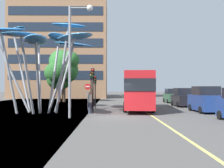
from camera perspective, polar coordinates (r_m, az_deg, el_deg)
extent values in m
cube|color=#54514F|center=(19.38, 0.57, -7.32)|extent=(120.00, 240.00, 0.10)
cube|color=#E0D666|center=(19.63, 9.01, -7.09)|extent=(0.16, 144.00, 0.01)
cube|color=red|center=(25.43, 5.84, -1.30)|extent=(3.40, 10.94, 3.16)
cube|color=black|center=(25.43, 5.84, -0.30)|extent=(3.43, 11.05, 1.01)
cube|color=yellow|center=(30.77, 5.64, 1.16)|extent=(1.34, 0.22, 0.36)
cube|color=#B2B2B7|center=(25.47, 5.84, 2.52)|extent=(2.16, 3.92, 0.24)
cylinder|color=black|center=(28.86, 8.14, -4.12)|extent=(0.37, 0.98, 0.96)
cylinder|color=black|center=(28.82, 3.29, -4.13)|extent=(0.37, 0.98, 0.96)
cylinder|color=black|center=(22.59, 9.10, -5.03)|extent=(0.37, 0.98, 0.96)
cylinder|color=black|center=(22.54, 2.89, -5.05)|extent=(0.37, 0.98, 0.96)
cylinder|color=#9EA0A5|center=(22.40, -10.86, 3.20)|extent=(1.32, 0.47, 7.45)
ellipsoid|color=#2D7FD1|center=(22.75, -9.51, 12.60)|extent=(3.29, 1.76, 0.65)
cylinder|color=#9EA0A5|center=(24.04, -10.34, 1.48)|extent=(1.77, 1.31, 6.26)
ellipsoid|color=#2D7FD1|center=(24.75, -8.39, 8.63)|extent=(4.03, 3.42, 0.45)
cylinder|color=#9EA0A5|center=(25.01, -12.56, 2.36)|extent=(0.86, 1.94, 7.09)
ellipsoid|color=#4CA3E5|center=(26.20, -11.49, 9.97)|extent=(2.52, 3.62, 0.92)
cylinder|color=#9EA0A5|center=(25.69, -15.68, 2.62)|extent=(1.39, 3.70, 7.43)
ellipsoid|color=#2D7FD1|center=(27.95, -15.86, 9.93)|extent=(2.50, 3.29, 0.70)
cylinder|color=#9EA0A5|center=(25.67, -19.33, 2.96)|extent=(2.49, 2.04, 7.71)
ellipsoid|color=#4299E0|center=(27.38, -20.92, 10.81)|extent=(3.58, 3.26, 0.93)
cylinder|color=#9EA0A5|center=(24.36, -21.38, 2.66)|extent=(3.61, 0.62, 7.28)
cylinder|color=#9EA0A5|center=(22.83, -21.77, 2.47)|extent=(1.42, 0.84, 6.90)
ellipsoid|color=#2D7FD1|center=(23.23, -23.34, 10.96)|extent=(4.20, 3.02, 0.86)
cylinder|color=#9EA0A5|center=(21.49, -18.13, 1.74)|extent=(0.73, 1.92, 6.23)
ellipsoid|color=#4299E0|center=(21.13, -19.44, 10.23)|extent=(2.59, 4.44, 1.03)
cylinder|color=#9EA0A5|center=(21.04, -15.99, 1.05)|extent=(0.64, 2.95, 5.72)
ellipsoid|color=#4299E0|center=(19.96, -16.43, 9.29)|extent=(2.17, 3.86, 0.68)
cylinder|color=#9EA0A5|center=(21.56, -11.18, 1.67)|extent=(2.65, 1.78, 6.23)
ellipsoid|color=#4CA3E5|center=(20.99, -8.28, 10.19)|extent=(3.67, 3.09, 0.59)
cylinder|color=black|center=(21.69, -4.24, -1.52)|extent=(0.12, 0.12, 3.75)
cube|color=black|center=(21.58, -4.26, 2.40)|extent=(0.28, 0.24, 0.80)
sphere|color=red|center=(21.47, -4.28, 3.11)|extent=(0.18, 0.18, 0.18)
sphere|color=#3A2707|center=(21.45, -4.28, 2.42)|extent=(0.18, 0.18, 0.18)
sphere|color=black|center=(21.44, -4.28, 1.72)|extent=(0.18, 0.18, 0.18)
cylinder|color=black|center=(27.15, -3.73, -1.78)|extent=(0.12, 0.12, 3.38)
cube|color=black|center=(27.02, -3.74, 0.95)|extent=(0.28, 0.24, 0.80)
sphere|color=red|center=(26.90, -3.76, 1.51)|extent=(0.18, 0.18, 0.18)
sphere|color=#3A2707|center=(26.89, -3.76, 0.96)|extent=(0.18, 0.18, 0.18)
sphere|color=black|center=(26.89, -3.76, 0.40)|extent=(0.18, 0.18, 0.18)
cylinder|color=black|center=(29.64, -4.63, -1.11)|extent=(0.12, 0.12, 3.98)
cube|color=black|center=(29.53, -4.64, 1.97)|extent=(0.28, 0.24, 0.80)
sphere|color=#390706|center=(29.42, -4.66, 2.49)|extent=(0.18, 0.18, 0.18)
sphere|color=orange|center=(29.40, -4.66, 1.99)|extent=(0.18, 0.18, 0.18)
sphere|color=black|center=(29.39, -4.66, 1.48)|extent=(0.18, 0.18, 0.18)
cylinder|color=black|center=(18.95, 22.63, -6.34)|extent=(0.20, 0.60, 0.60)
cube|color=navy|center=(24.22, 19.91, -3.85)|extent=(1.86, 4.41, 1.32)
cube|color=black|center=(24.19, 19.90, -1.38)|extent=(1.71, 2.43, 0.76)
cylinder|color=black|center=(25.86, 20.79, -4.86)|extent=(0.20, 0.60, 0.60)
cylinder|color=black|center=(25.25, 16.84, -4.97)|extent=(0.20, 0.60, 0.60)
cylinder|color=black|center=(23.34, 23.24, -5.28)|extent=(0.20, 0.60, 0.60)
cylinder|color=black|center=(22.66, 18.91, -5.44)|extent=(0.20, 0.60, 0.60)
cube|color=black|center=(30.73, 15.29, -3.43)|extent=(1.79, 3.98, 1.10)
cube|color=black|center=(30.70, 15.28, -1.63)|extent=(1.65, 2.19, 0.83)
cylinder|color=black|center=(32.19, 16.23, -4.07)|extent=(0.20, 0.60, 0.60)
cylinder|color=black|center=(31.72, 13.12, -4.13)|extent=(0.20, 0.60, 0.60)
cylinder|color=black|center=(29.84, 17.60, -4.33)|extent=(0.20, 0.60, 0.60)
cylinder|color=black|center=(29.33, 14.26, -4.40)|extent=(0.20, 0.60, 0.60)
cube|color=#2D5138|center=(37.93, 13.01, -2.92)|extent=(1.70, 3.87, 1.12)
cube|color=black|center=(37.91, 13.00, -1.54)|extent=(1.57, 2.13, 0.72)
cylinder|color=black|center=(39.32, 13.81, -3.49)|extent=(0.20, 0.60, 0.60)
cylinder|color=black|center=(38.93, 11.38, -3.52)|extent=(0.20, 0.60, 0.60)
cylinder|color=black|center=(37.00, 14.73, -3.65)|extent=(0.20, 0.60, 0.60)
cylinder|color=black|center=(36.59, 12.15, -3.69)|extent=(0.20, 0.60, 0.60)
cylinder|color=gray|center=(18.65, -9.29, 4.86)|extent=(0.18, 0.18, 7.97)
cylinder|color=gray|center=(19.32, -7.10, 16.27)|extent=(1.42, 0.12, 0.12)
sphere|color=silver|center=(19.25, -4.92, 16.33)|extent=(0.44, 0.44, 0.44)
cylinder|color=brown|center=(40.04, -11.45, -2.03)|extent=(0.34, 0.34, 2.57)
sphere|color=#286028|center=(39.06, -11.87, 2.68)|extent=(3.33, 3.33, 3.33)
sphere|color=#286028|center=(39.92, -10.12, 2.99)|extent=(3.80, 3.80, 3.80)
sphere|color=#286028|center=(40.72, -11.52, 1.43)|extent=(3.97, 3.97, 3.97)
sphere|color=#286028|center=(40.52, -12.64, 2.43)|extent=(2.96, 2.96, 2.96)
sphere|color=#286028|center=(40.97, -11.91, 1.84)|extent=(3.22, 3.22, 3.22)
cylinder|color=brown|center=(40.35, -10.57, -1.27)|extent=(0.52, 0.52, 3.64)
sphere|color=#2D6B2D|center=(39.28, -9.20, 5.22)|extent=(2.71, 2.71, 2.71)
sphere|color=#2D6B2D|center=(41.53, -11.17, 4.86)|extent=(3.73, 3.73, 3.73)
sphere|color=#2D6B2D|center=(41.08, -11.03, 4.73)|extent=(3.70, 3.70, 3.70)
sphere|color=#2D6B2D|center=(40.04, -10.85, 4.23)|extent=(3.84, 3.84, 3.84)
cylinder|color=#2D3342|center=(21.61, -4.89, -5.28)|extent=(0.29, 0.29, 0.92)
cylinder|color=#B2A89E|center=(21.56, -4.88, -3.15)|extent=(0.34, 0.34, 0.69)
sphere|color=#937056|center=(21.55, -4.88, -1.95)|extent=(0.22, 0.22, 0.22)
cylinder|color=gray|center=(25.78, -5.39, -2.75)|extent=(0.08, 0.08, 2.55)
cylinder|color=red|center=(25.73, -5.39, -0.58)|extent=(0.60, 0.03, 0.60)
cube|color=white|center=(25.70, -5.40, -0.58)|extent=(0.40, 0.04, 0.11)
cube|color=#936B4C|center=(59.44, -10.83, 7.79)|extent=(19.69, 14.88, 22.06)
cube|color=#1E2838|center=(51.50, -12.33, 1.90)|extent=(18.50, 0.08, 1.76)
cube|color=#1E2838|center=(51.75, -12.32, 5.39)|extent=(18.50, 0.08, 1.76)
cube|color=#1E2838|center=(52.18, -12.31, 8.83)|extent=(18.50, 0.08, 1.76)
cube|color=#1E2838|center=(52.80, -12.30, 12.20)|extent=(18.50, 0.08, 1.76)
cube|color=#1E2838|center=(53.60, -12.29, 15.49)|extent=(18.50, 0.08, 1.76)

